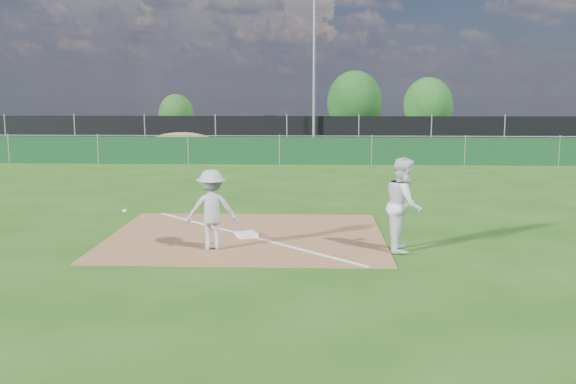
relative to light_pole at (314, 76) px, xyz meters
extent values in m
plane|color=#214E10|center=(-1.50, -12.70, -4.00)|extent=(90.00, 90.00, 0.00)
cube|color=brown|center=(-1.50, -21.70, -3.99)|extent=(6.00, 5.00, 0.02)
cube|color=white|center=(-1.50, -21.70, -3.98)|extent=(5.01, 5.01, 0.01)
cube|color=#0E3518|center=(-1.50, -7.70, -3.40)|extent=(44.00, 0.05, 1.20)
ellipsoid|color=olive|center=(-6.50, -4.20, -3.42)|extent=(3.38, 2.60, 1.17)
cube|color=black|center=(-1.50, 0.30, -3.10)|extent=(46.00, 0.04, 1.80)
cube|color=black|center=(-1.50, 5.30, -4.00)|extent=(46.00, 9.00, 0.01)
cylinder|color=slate|center=(0.00, 0.00, 0.00)|extent=(0.16, 0.16, 8.00)
cube|color=white|center=(-1.49, -21.80, -3.94)|extent=(0.55, 0.55, 0.09)
imported|color=#B2B2B5|center=(-2.07, -22.92, -3.17)|extent=(1.13, 0.77, 1.61)
sphere|color=white|center=(-3.73, -23.28, -3.15)|extent=(0.08, 0.08, 0.08)
imported|color=silver|center=(1.77, -22.83, -3.06)|extent=(0.79, 0.98, 1.89)
imported|color=#A7AAAF|center=(-9.24, 5.79, -3.26)|extent=(4.55, 2.50, 1.47)
imported|color=black|center=(-2.52, 3.98, -3.16)|extent=(5.32, 3.54, 1.66)
imported|color=black|center=(4.68, 5.45, -3.40)|extent=(4.14, 1.81, 1.18)
cylinder|color=#382316|center=(-9.93, 10.75, -3.58)|extent=(0.24, 0.24, 0.83)
ellipsoid|color=#1A4814|center=(-9.93, 10.75, -2.47)|extent=(2.50, 2.50, 2.88)
cylinder|color=#382316|center=(2.91, 10.73, -3.35)|extent=(0.24, 0.24, 1.30)
ellipsoid|color=#134513|center=(2.91, 10.73, -1.62)|extent=(3.90, 3.90, 4.48)
cylinder|color=#382316|center=(8.15, 11.00, -3.42)|extent=(0.24, 0.24, 1.17)
ellipsoid|color=#184F16|center=(8.15, 11.00, -1.86)|extent=(3.50, 3.50, 4.03)
camera|label=1|loc=(-0.05, -35.49, -0.82)|focal=40.00mm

